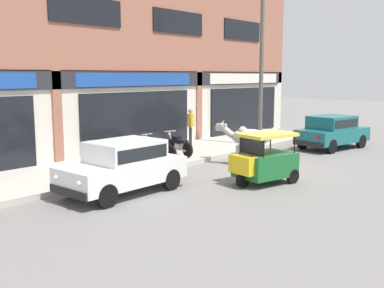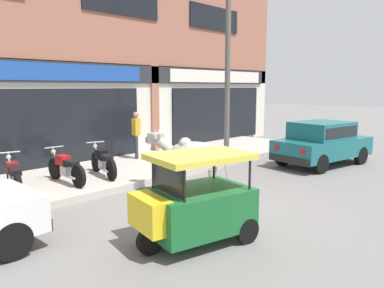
{
  "view_description": "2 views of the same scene",
  "coord_description": "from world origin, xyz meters",
  "px_view_note": "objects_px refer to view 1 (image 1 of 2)",
  "views": [
    {
      "loc": [
        -12.49,
        -8.32,
        3.22
      ],
      "look_at": [
        -1.97,
        1.0,
        1.06
      ],
      "focal_mm": 42.0,
      "sensor_mm": 36.0,
      "label": 1
    },
    {
      "loc": [
        -5.58,
        -5.34,
        2.61
      ],
      "look_at": [
        1.01,
        1.0,
        1.2
      ],
      "focal_mm": 35.0,
      "sensor_mm": 36.0,
      "label": 2
    }
  ],
  "objects_px": {
    "cow": "(248,138)",
    "utility_pole": "(261,71)",
    "pedestrian": "(191,123)",
    "motorcycle_3": "(178,145)",
    "auto_rickshaw": "(263,162)",
    "motorcycle_2": "(158,148)",
    "car_0": "(124,164)",
    "car_1": "(332,130)",
    "motorcycle_0": "(104,157)",
    "motorcycle_1": "(131,153)"
  },
  "relations": [
    {
      "from": "car_1",
      "to": "motorcycle_3",
      "type": "relative_size",
      "value": 2.12
    },
    {
      "from": "auto_rickshaw",
      "to": "car_0",
      "type": "bearing_deg",
      "value": 147.3
    },
    {
      "from": "cow",
      "to": "motorcycle_2",
      "type": "distance_m",
      "value": 3.3
    },
    {
      "from": "motorcycle_2",
      "to": "cow",
      "type": "bearing_deg",
      "value": -55.54
    },
    {
      "from": "motorcycle_0",
      "to": "motorcycle_1",
      "type": "relative_size",
      "value": 1.01
    },
    {
      "from": "motorcycle_3",
      "to": "pedestrian",
      "type": "distance_m",
      "value": 2.63
    },
    {
      "from": "car_1",
      "to": "motorcycle_1",
      "type": "distance_m",
      "value": 9.32
    },
    {
      "from": "pedestrian",
      "to": "motorcycle_3",
      "type": "bearing_deg",
      "value": -148.8
    },
    {
      "from": "auto_rickshaw",
      "to": "pedestrian",
      "type": "bearing_deg",
      "value": 60.13
    },
    {
      "from": "motorcycle_0",
      "to": "motorcycle_3",
      "type": "distance_m",
      "value": 3.51
    },
    {
      "from": "pedestrian",
      "to": "utility_pole",
      "type": "distance_m",
      "value": 3.8
    },
    {
      "from": "car_0",
      "to": "car_1",
      "type": "distance_m",
      "value": 11.07
    },
    {
      "from": "cow",
      "to": "pedestrian",
      "type": "height_order",
      "value": "pedestrian"
    },
    {
      "from": "car_1",
      "to": "cow",
      "type": "bearing_deg",
      "value": 172.86
    },
    {
      "from": "auto_rickshaw",
      "to": "utility_pole",
      "type": "distance_m",
      "value": 7.16
    },
    {
      "from": "cow",
      "to": "auto_rickshaw",
      "type": "xyz_separation_m",
      "value": [
        -1.99,
        -1.95,
        -0.35
      ]
    },
    {
      "from": "car_0",
      "to": "motorcycle_0",
      "type": "distance_m",
      "value": 2.82
    },
    {
      "from": "auto_rickshaw",
      "to": "pedestrian",
      "type": "xyz_separation_m",
      "value": [
        3.44,
        5.99,
        0.49
      ]
    },
    {
      "from": "motorcycle_1",
      "to": "utility_pole",
      "type": "distance_m",
      "value": 7.27
    },
    {
      "from": "car_0",
      "to": "pedestrian",
      "type": "distance_m",
      "value": 7.89
    },
    {
      "from": "motorcycle_0",
      "to": "motorcycle_1",
      "type": "xyz_separation_m",
      "value": [
        1.13,
        -0.07,
        0.0
      ]
    },
    {
      "from": "motorcycle_0",
      "to": "motorcycle_2",
      "type": "height_order",
      "value": "same"
    },
    {
      "from": "motorcycle_3",
      "to": "cow",
      "type": "bearing_deg",
      "value": -74.75
    },
    {
      "from": "cow",
      "to": "motorcycle_0",
      "type": "bearing_deg",
      "value": 146.44
    },
    {
      "from": "cow",
      "to": "auto_rickshaw",
      "type": "height_order",
      "value": "cow"
    },
    {
      "from": "cow",
      "to": "motorcycle_0",
      "type": "distance_m",
      "value": 5.12
    },
    {
      "from": "motorcycle_0",
      "to": "motorcycle_3",
      "type": "height_order",
      "value": "same"
    },
    {
      "from": "car_0",
      "to": "utility_pole",
      "type": "distance_m",
      "value": 9.46
    },
    {
      "from": "motorcycle_0",
      "to": "pedestrian",
      "type": "relative_size",
      "value": 1.13
    },
    {
      "from": "car_0",
      "to": "motorcycle_1",
      "type": "distance_m",
      "value": 3.42
    },
    {
      "from": "car_0",
      "to": "motorcycle_2",
      "type": "xyz_separation_m",
      "value": [
        3.64,
        2.4,
        -0.26
      ]
    },
    {
      "from": "car_0",
      "to": "utility_pole",
      "type": "bearing_deg",
      "value": 9.16
    },
    {
      "from": "motorcycle_3",
      "to": "motorcycle_1",
      "type": "bearing_deg",
      "value": 179.17
    },
    {
      "from": "car_0",
      "to": "motorcycle_0",
      "type": "bearing_deg",
      "value": 63.89
    },
    {
      "from": "car_1",
      "to": "motorcycle_2",
      "type": "relative_size",
      "value": 2.08
    },
    {
      "from": "motorcycle_0",
      "to": "motorcycle_2",
      "type": "distance_m",
      "value": 2.4
    },
    {
      "from": "auto_rickshaw",
      "to": "utility_pole",
      "type": "bearing_deg",
      "value": 33.95
    },
    {
      "from": "motorcycle_2",
      "to": "motorcycle_3",
      "type": "bearing_deg",
      "value": 0.79
    },
    {
      "from": "car_1",
      "to": "motorcycle_0",
      "type": "bearing_deg",
      "value": 160.25
    },
    {
      "from": "motorcycle_1",
      "to": "motorcycle_3",
      "type": "distance_m",
      "value": 2.38
    },
    {
      "from": "car_1",
      "to": "auto_rickshaw",
      "type": "height_order",
      "value": "auto_rickshaw"
    },
    {
      "from": "auto_rickshaw",
      "to": "motorcycle_0",
      "type": "bearing_deg",
      "value": 115.37
    },
    {
      "from": "motorcycle_1",
      "to": "motorcycle_2",
      "type": "height_order",
      "value": "same"
    },
    {
      "from": "cow",
      "to": "utility_pole",
      "type": "distance_m",
      "value": 4.58
    },
    {
      "from": "car_0",
      "to": "motorcycle_3",
      "type": "relative_size",
      "value": 2.04
    },
    {
      "from": "cow",
      "to": "motorcycle_1",
      "type": "bearing_deg",
      "value": 138.64
    },
    {
      "from": "car_0",
      "to": "motorcycle_2",
      "type": "distance_m",
      "value": 4.37
    },
    {
      "from": "motorcycle_1",
      "to": "motorcycle_3",
      "type": "bearing_deg",
      "value": -0.83
    },
    {
      "from": "motorcycle_0",
      "to": "motorcycle_3",
      "type": "relative_size",
      "value": 1.02
    },
    {
      "from": "motorcycle_2",
      "to": "utility_pole",
      "type": "height_order",
      "value": "utility_pole"
    }
  ]
}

